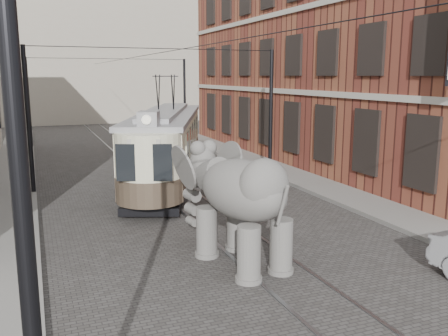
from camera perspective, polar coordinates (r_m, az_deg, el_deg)
name	(u,v)px	position (r m, az deg, el deg)	size (l,w,h in m)	color
ground	(213,220)	(16.44, -1.31, -6.17)	(120.00, 120.00, 0.00)	#413E3C
tram_rails	(213,220)	(16.44, -1.31, -6.13)	(1.54, 80.00, 0.02)	slate
sidewalk_right	(360,201)	(19.26, 15.71, -3.80)	(2.00, 60.00, 0.15)	slate
sidewalk_left	(3,242)	(15.52, -24.66, -7.95)	(2.00, 60.00, 0.15)	slate
brick_building	(339,54)	(28.91, 13.39, 12.93)	(8.00, 26.00, 12.00)	maroon
distant_block	(82,55)	(55.05, -16.38, 12.72)	(28.00, 10.00, 14.00)	#A19885
catenary	(167,119)	(20.51, -6.77, 5.71)	(11.00, 30.20, 6.00)	black
tram	(167,129)	(22.12, -6.80, 4.56)	(2.51, 12.17, 4.83)	beige
elephant	(243,207)	(12.32, 2.20, -4.64)	(2.75, 4.99, 3.05)	#605D59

